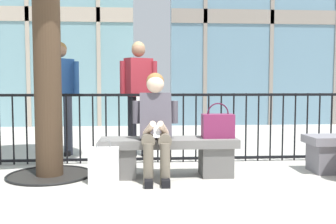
# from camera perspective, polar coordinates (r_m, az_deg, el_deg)

# --- Properties ---
(ground_plane) EXTENTS (60.00, 60.00, 0.00)m
(ground_plane) POSITION_cam_1_polar(r_m,az_deg,el_deg) (4.64, 0.09, -9.38)
(ground_plane) COLOR #B2ADA3
(stone_bench) EXTENTS (1.60, 0.44, 0.45)m
(stone_bench) POSITION_cam_1_polar(r_m,az_deg,el_deg) (4.58, 0.09, -6.08)
(stone_bench) COLOR slate
(stone_bench) RESTS_ON ground
(seated_person_with_phone) EXTENTS (0.52, 0.66, 1.21)m
(seated_person_with_phone) POSITION_cam_1_polar(r_m,az_deg,el_deg) (4.39, -1.82, -1.53)
(seated_person_with_phone) COLOR #6B6051
(seated_person_with_phone) RESTS_ON ground
(handbag_on_bench) EXTENTS (0.37, 0.19, 0.41)m
(handbag_on_bench) POSITION_cam_1_polar(r_m,az_deg,el_deg) (4.60, 7.33, -1.96)
(handbag_on_bench) COLOR #7A234C
(handbag_on_bench) RESTS_ON stone_bench
(shopping_bag) EXTENTS (0.33, 0.15, 0.49)m
(shopping_bag) POSITION_cam_1_polar(r_m,az_deg,el_deg) (4.33, -9.39, -7.65)
(shopping_bag) COLOR white
(shopping_bag) RESTS_ON ground
(bystander_at_railing) EXTENTS (0.55, 0.44, 1.71)m
(bystander_at_railing) POSITION_cam_1_polar(r_m,az_deg,el_deg) (6.09, -15.47, 3.24)
(bystander_at_railing) COLOR #383D4C
(bystander_at_railing) RESTS_ON ground
(bystander_further_back) EXTENTS (0.55, 0.38, 1.71)m
(bystander_further_back) POSITION_cam_1_polar(r_m,az_deg,el_deg) (5.80, -4.33, 3.33)
(bystander_further_back) COLOR black
(bystander_further_back) RESTS_ON ground
(plaza_railing) EXTENTS (9.37, 0.04, 0.95)m
(plaza_railing) POSITION_cam_1_polar(r_m,az_deg,el_deg) (5.35, -0.56, -2.28)
(plaza_railing) COLOR black
(plaza_railing) RESTS_ON ground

